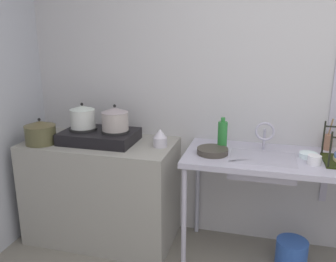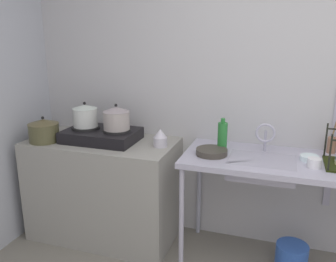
# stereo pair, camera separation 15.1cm
# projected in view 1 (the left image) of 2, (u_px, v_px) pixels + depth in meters

# --- Properties ---
(wall_back) EXTENTS (5.25, 0.10, 2.72)m
(wall_back) POSITION_uv_depth(u_px,v_px,m) (303.00, 79.00, 2.70)
(wall_back) COLOR #B4B2B4
(wall_back) RESTS_ON ground
(counter_concrete) EXTENTS (1.20, 0.62, 0.85)m
(counter_concrete) POSITION_uv_depth(u_px,v_px,m) (102.00, 190.00, 2.99)
(counter_concrete) COLOR gray
(counter_concrete) RESTS_ON ground
(counter_sink) EXTENTS (1.36, 0.62, 0.85)m
(counter_sink) POSITION_uv_depth(u_px,v_px,m) (280.00, 166.00, 2.55)
(counter_sink) COLOR #A7A4B8
(counter_sink) RESTS_ON ground
(stove) EXTENTS (0.58, 0.40, 0.11)m
(stove) POSITION_uv_depth(u_px,v_px,m) (100.00, 136.00, 2.87)
(stove) COLOR black
(stove) RESTS_ON counter_concrete
(pot_on_left_burner) EXTENTS (0.20, 0.20, 0.20)m
(pot_on_left_burner) POSITION_uv_depth(u_px,v_px,m) (83.00, 117.00, 2.86)
(pot_on_left_burner) COLOR silver
(pot_on_left_burner) RESTS_ON stove
(pot_on_right_burner) EXTENTS (0.21, 0.21, 0.21)m
(pot_on_right_burner) POSITION_uv_depth(u_px,v_px,m) (115.00, 119.00, 2.79)
(pot_on_right_burner) COLOR #A59B95
(pot_on_right_burner) RESTS_ON stove
(pot_beside_stove) EXTENTS (0.24, 0.24, 0.21)m
(pot_beside_stove) POSITION_uv_depth(u_px,v_px,m) (40.00, 132.00, 2.81)
(pot_beside_stove) COLOR #4D4A2E
(pot_beside_stove) RESTS_ON counter_concrete
(percolator) EXTENTS (0.11, 0.11, 0.14)m
(percolator) POSITION_uv_depth(u_px,v_px,m) (160.00, 138.00, 2.74)
(percolator) COLOR silver
(percolator) RESTS_ON counter_concrete
(sink_basin) EXTENTS (0.46, 0.33, 0.12)m
(sink_basin) POSITION_uv_depth(u_px,v_px,m) (262.00, 166.00, 2.54)
(sink_basin) COLOR #A7A4B8
(sink_basin) RESTS_ON counter_sink
(faucet) EXTENTS (0.14, 0.08, 0.23)m
(faucet) POSITION_uv_depth(u_px,v_px,m) (265.00, 133.00, 2.61)
(faucet) COLOR #A7A4B8
(faucet) RESTS_ON counter_sink
(frying_pan) EXTENTS (0.23, 0.23, 0.04)m
(frying_pan) POSITION_uv_depth(u_px,v_px,m) (213.00, 151.00, 2.59)
(frying_pan) COLOR #3C372F
(frying_pan) RESTS_ON counter_sink
(cup_by_rack) EXTENTS (0.09, 0.09, 0.06)m
(cup_by_rack) POSITION_uv_depth(u_px,v_px,m) (314.00, 160.00, 2.38)
(cup_by_rack) COLOR white
(cup_by_rack) RESTS_ON counter_sink
(small_bowl_on_drainboard) EXTENTS (0.12, 0.12, 0.04)m
(small_bowl_on_drainboard) POSITION_uv_depth(u_px,v_px,m) (308.00, 155.00, 2.52)
(small_bowl_on_drainboard) COLOR white
(small_bowl_on_drainboard) RESTS_ON counter_sink
(bottle_by_sink) EXTENTS (0.07, 0.07, 0.25)m
(bottle_by_sink) POSITION_uv_depth(u_px,v_px,m) (222.00, 135.00, 2.66)
(bottle_by_sink) COLOR #267530
(bottle_by_sink) RESTS_ON counter_sink
(utensil_jar) EXTENTS (0.06, 0.06, 0.25)m
(utensil_jar) POSITION_uv_depth(u_px,v_px,m) (328.00, 142.00, 2.67)
(utensil_jar) COLOR #95654E
(utensil_jar) RESTS_ON counter_sink
(bucket_on_floor) EXTENTS (0.23, 0.23, 0.21)m
(bucket_on_floor) POSITION_uv_depth(u_px,v_px,m) (291.00, 254.00, 2.67)
(bucket_on_floor) COLOR #2D55AD
(bucket_on_floor) RESTS_ON ground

